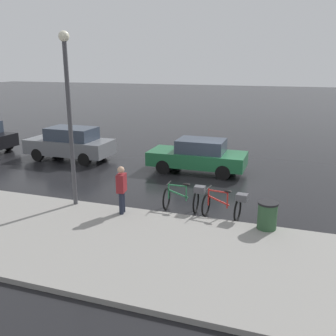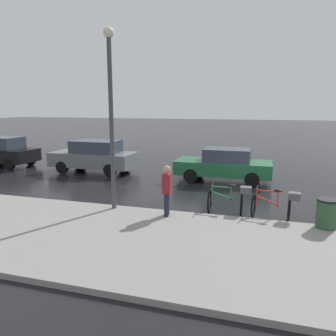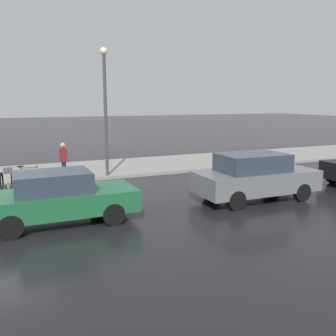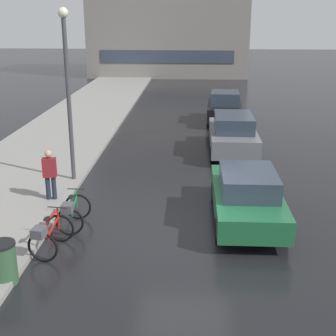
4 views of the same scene
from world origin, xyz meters
TOP-DOWN VIEW (x-y plane):
  - ground_plane at (0.00, 0.00)m, footprint 140.00×140.00m
  - sidewalk_kerb at (-6.00, 10.00)m, footprint 4.80×60.00m
  - bicycle_second at (-3.01, 0.51)m, footprint 0.78×1.35m
  - car_green at (1.70, 1.27)m, footprint 1.83×4.34m
  - car_grey at (1.84, 8.03)m, footprint 1.91×4.41m
  - pedestrian at (-4.11, 2.29)m, footprint 0.43×0.29m
  - streetlamp at (-3.89, 4.16)m, footprint 0.33×0.33m

SIDE VIEW (x-z plane):
  - ground_plane at x=0.00m, z-range 0.00..0.00m
  - sidewalk_kerb at x=-6.00m, z-range 0.00..0.14m
  - bicycle_second at x=-3.01m, z-range 0.01..1.00m
  - car_green at x=1.70m, z-range 0.01..1.52m
  - car_grey at x=1.84m, z-range 0.01..1.68m
  - pedestrian at x=-4.11m, z-range 0.11..1.80m
  - streetlamp at x=-3.89m, z-range 0.58..6.33m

